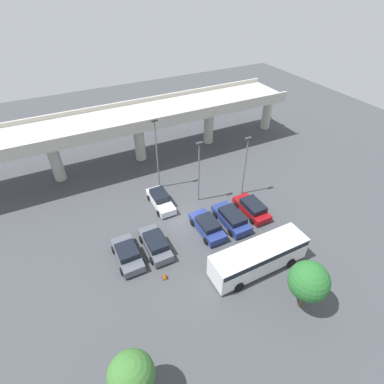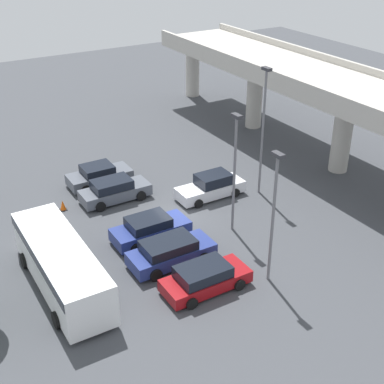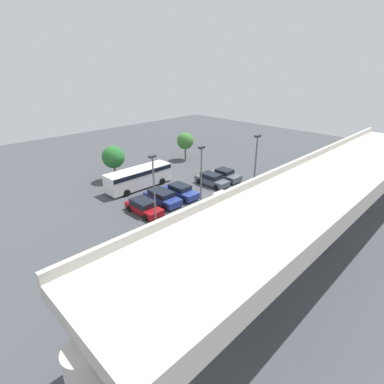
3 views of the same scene
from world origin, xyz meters
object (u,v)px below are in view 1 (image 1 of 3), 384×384
object	(u,v)px
shuttle_bus	(259,256)
lamp_post_near_aisle	(245,162)
parked_car_1	(155,244)
parked_car_3	(207,226)
lamp_post_mid_lot	(157,150)
traffic_cone	(165,276)
parked_car_5	(252,208)
lamp_post_by_overpass	(199,168)
tree_front_left	(131,375)
parked_car_0	(127,254)
parked_car_4	(231,218)
tree_front_centre	(309,281)
parked_car_2	(160,200)

from	to	relation	value
shuttle_bus	lamp_post_near_aisle	xyz separation A→B (m)	(4.99, 9.70, 2.84)
parked_car_1	parked_car_3	distance (m)	5.63
parked_car_3	shuttle_bus	distance (m)	6.34
parked_car_3	lamp_post_mid_lot	world-z (taller)	lamp_post_mid_lot
shuttle_bus	traffic_cone	distance (m)	8.45
parked_car_5	shuttle_bus	xyz separation A→B (m)	(-3.97, -6.30, 0.84)
parked_car_3	lamp_post_by_overpass	xyz separation A→B (m)	(1.56, 4.91, 3.71)
parked_car_5	tree_front_left	world-z (taller)	tree_front_left
parked_car_0	traffic_cone	xyz separation A→B (m)	(2.24, -3.51, -0.39)
parked_car_4	shuttle_bus	distance (m)	6.03
parked_car_4	tree_front_centre	bearing A→B (deg)	178.31
parked_car_2	parked_car_5	xyz separation A→B (m)	(8.44, -5.80, -0.05)
parked_car_0	parked_car_5	distance (m)	14.14
parked_car_3	tree_front_centre	distance (m)	11.35
lamp_post_mid_lot	traffic_cone	world-z (taller)	lamp_post_mid_lot
parked_car_5	parked_car_0	bearing A→B (deg)	90.51
parked_car_1	lamp_post_by_overpass	distance (m)	9.40
parked_car_4	shuttle_bus	xyz separation A→B (m)	(-1.02, -5.89, 0.79)
parked_car_4	lamp_post_near_aisle	bearing A→B (deg)	-46.24
parked_car_5	tree_front_centre	world-z (taller)	tree_front_centre
parked_car_5	traffic_cone	distance (m)	12.44
parked_car_4	lamp_post_mid_lot	distance (m)	11.28
parked_car_1	traffic_cone	xyz separation A→B (m)	(-0.51, -3.50, -0.42)
shuttle_bus	tree_front_centre	bearing A→B (deg)	-81.55
lamp_post_by_overpass	traffic_cone	bearing A→B (deg)	-132.97
parked_car_4	traffic_cone	xyz separation A→B (m)	(-8.94, -3.23, -0.43)
parked_car_0	parked_car_1	size ratio (longest dim) A/B	0.95
parked_car_4	tree_front_left	size ratio (longest dim) A/B	1.06
parked_car_0	shuttle_bus	bearing A→B (deg)	-121.27
traffic_cone	parked_car_2	bearing A→B (deg)	69.89
parked_car_0	tree_front_left	xyz separation A→B (m)	(-2.86, -11.00, 2.48)
parked_car_0	traffic_cone	world-z (taller)	parked_car_0
lamp_post_near_aisle	lamp_post_by_overpass	distance (m)	5.35
parked_car_5	lamp_post_near_aisle	size ratio (longest dim) A/B	0.63
parked_car_0	parked_car_2	size ratio (longest dim) A/B	0.94
parked_car_0	parked_car_2	bearing A→B (deg)	-43.89
parked_car_1	parked_car_2	bearing A→B (deg)	-26.35
lamp_post_by_overpass	parked_car_3	bearing A→B (deg)	-107.67
tree_front_left	traffic_cone	world-z (taller)	tree_front_left
parked_car_1	lamp_post_mid_lot	world-z (taller)	lamp_post_mid_lot
parked_car_5	lamp_post_near_aisle	world-z (taller)	lamp_post_near_aisle
parked_car_2	tree_front_centre	xyz separation A→B (m)	(5.18, -16.84, 2.55)
shuttle_bus	tree_front_centre	world-z (taller)	tree_front_centre
lamp_post_by_overpass	traffic_cone	xyz separation A→B (m)	(-7.71, -8.28, -4.11)
shuttle_bus	lamp_post_by_overpass	bearing A→B (deg)	91.12
shuttle_bus	lamp_post_by_overpass	distance (m)	11.32
shuttle_bus	parked_car_2	bearing A→B (deg)	110.28
parked_car_2	parked_car_1	bearing A→B (deg)	-26.35
parked_car_5	lamp_post_near_aisle	distance (m)	5.11
parked_car_3	parked_car_4	distance (m)	2.80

